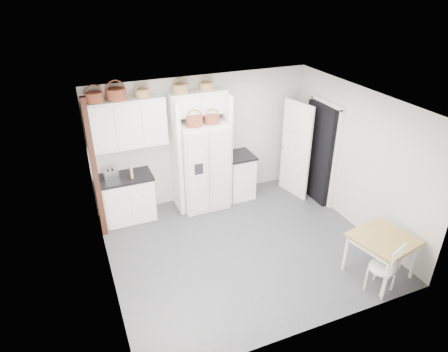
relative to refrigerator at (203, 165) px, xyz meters
name	(u,v)px	position (x,y,z in m)	size (l,w,h in m)	color
floor	(243,247)	(0.15, -1.64, -0.89)	(4.50, 4.50, 0.00)	#36363F
ceiling	(247,105)	(0.15, -1.64, 1.71)	(4.50, 4.50, 0.00)	white
wall_back	(203,139)	(0.15, 0.36, 0.41)	(4.50, 4.50, 0.00)	#BEB5AC
wall_left	(102,211)	(-2.10, -1.64, 0.41)	(4.00, 4.00, 0.00)	#BEB5AC
wall_right	(357,160)	(2.40, -1.64, 0.41)	(4.00, 4.00, 0.00)	#BEB5AC
refrigerator	(203,165)	(0.00, 0.00, 0.00)	(0.92, 0.74, 1.79)	silver
base_cab_left	(128,198)	(-1.52, 0.06, -0.45)	(0.95, 0.60, 0.88)	white
base_cab_right	(239,176)	(0.83, 0.06, -0.43)	(0.52, 0.63, 0.92)	white
dining_table	(380,256)	(1.85, -3.09, -0.54)	(0.86, 0.86, 0.71)	olive
windsor_chair	(383,267)	(1.62, -3.39, -0.46)	(0.42, 0.39, 0.87)	white
counter_left	(125,177)	(-1.52, 0.06, 0.01)	(0.99, 0.64, 0.04)	black
counter_right	(239,155)	(0.83, 0.06, 0.05)	(0.57, 0.67, 0.04)	black
toaster	(111,174)	(-1.77, 0.06, 0.12)	(0.26, 0.15, 0.18)	silver
cookbook_red	(131,172)	(-1.41, -0.02, 0.14)	(0.03, 0.15, 0.22)	maroon
cookbook_cream	(131,172)	(-1.40, -0.02, 0.14)	(0.03, 0.15, 0.22)	beige
basket_upper_a	(94,97)	(-1.84, 0.19, 1.54)	(0.30, 0.30, 0.17)	maroon
basket_upper_b	(116,94)	(-1.47, 0.19, 1.56)	(0.34, 0.34, 0.20)	maroon
basket_upper_c	(142,93)	(-1.02, 0.19, 1.53)	(0.25, 0.25, 0.14)	#966740
basket_bridge_a	(181,88)	(-0.31, 0.19, 1.54)	(0.29, 0.29, 0.16)	#966740
basket_bridge_b	(206,86)	(0.18, 0.19, 1.53)	(0.26, 0.26, 0.15)	#966740
basket_fridge_a	(194,122)	(-0.17, -0.10, 0.98)	(0.32, 0.32, 0.17)	maroon
basket_fridge_b	(212,119)	(0.18, -0.10, 0.97)	(0.29, 0.29, 0.15)	maroon
upper_cabinet	(127,123)	(-1.35, 0.19, 1.01)	(1.40, 0.34, 0.90)	white
bridge_cabinet	(197,103)	(0.00, 0.19, 1.23)	(1.12, 0.34, 0.45)	white
fridge_panel_left	(176,157)	(-0.51, 0.06, 0.26)	(0.08, 0.60, 2.30)	white
fridge_panel_right	(225,148)	(0.51, 0.06, 0.26)	(0.08, 0.60, 2.30)	white
trim_post	(95,171)	(-2.05, -0.29, 0.41)	(0.09, 0.09, 2.60)	black
doorway_void	(319,153)	(2.31, -0.64, 0.13)	(0.18, 0.85, 2.05)	black
door_slab	(296,150)	(1.95, -0.30, 0.13)	(0.80, 0.04, 2.05)	white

